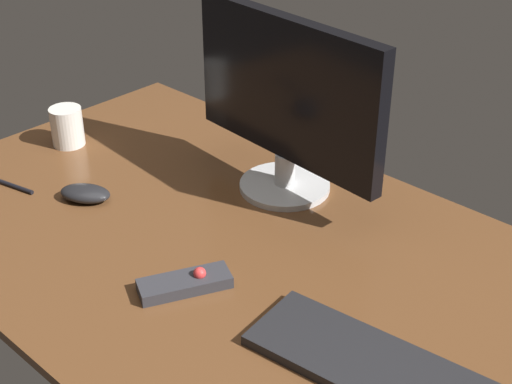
% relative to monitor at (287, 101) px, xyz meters
% --- Properties ---
extents(desk, '(1.40, 0.84, 0.02)m').
position_rel_monitor_xyz_m(desk, '(0.06, -0.23, -0.21)').
color(desk, brown).
rests_on(desk, ground).
extents(monitor, '(0.48, 0.19, 0.37)m').
position_rel_monitor_xyz_m(monitor, '(0.00, 0.00, 0.00)').
color(monitor, '#BCBCBC').
rests_on(monitor, desk).
extents(keyboard, '(0.38, 0.18, 0.02)m').
position_rel_monitor_xyz_m(keyboard, '(0.44, -0.31, -0.19)').
color(keyboard, black).
rests_on(keyboard, desk).
extents(computer_mouse, '(0.12, 0.11, 0.03)m').
position_rel_monitor_xyz_m(computer_mouse, '(-0.27, -0.31, -0.18)').
color(computer_mouse, black).
rests_on(computer_mouse, desk).
extents(media_remote, '(0.12, 0.17, 0.04)m').
position_rel_monitor_xyz_m(media_remote, '(0.10, -0.37, -0.19)').
color(media_remote, '#2D2D33').
rests_on(media_remote, desk).
extents(coffee_mug, '(0.07, 0.07, 0.09)m').
position_rel_monitor_xyz_m(coffee_mug, '(-0.50, -0.19, -0.15)').
color(coffee_mug, silver).
rests_on(coffee_mug, desk).
extents(pen, '(0.13, 0.04, 0.01)m').
position_rel_monitor_xyz_m(pen, '(-0.43, -0.39, -0.20)').
color(pen, black).
rests_on(pen, desk).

